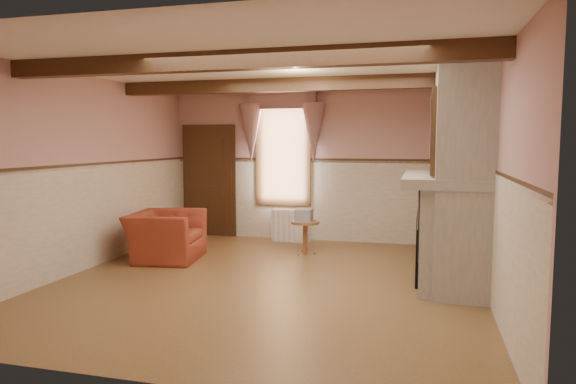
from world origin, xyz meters
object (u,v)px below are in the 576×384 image
(radiator, at_px, (291,226))
(mantel_clock, at_px, (443,164))
(oil_lamp, at_px, (444,162))
(armchair, at_px, (166,236))
(side_table, at_px, (305,238))
(bowl, at_px, (445,171))

(radiator, distance_m, mantel_clock, 3.19)
(mantel_clock, distance_m, oil_lamp, 0.31)
(armchair, bearing_deg, oil_lamp, -94.47)
(mantel_clock, bearing_deg, oil_lamp, -90.00)
(side_table, relative_size, bowl, 1.52)
(side_table, xyz_separation_m, mantel_clock, (2.13, -0.34, 1.25))
(radiator, bearing_deg, oil_lamp, -29.90)
(radiator, bearing_deg, side_table, -61.10)
(mantel_clock, xyz_separation_m, oil_lamp, (0.00, -0.31, 0.04))
(armchair, bearing_deg, radiator, -47.00)
(mantel_clock, bearing_deg, bowl, -90.00)
(bowl, relative_size, oil_lamp, 1.29)
(bowl, bearing_deg, mantel_clock, 90.00)
(armchair, distance_m, mantel_clock, 4.35)
(mantel_clock, bearing_deg, side_table, 170.82)
(radiator, bearing_deg, bowl, -37.17)
(side_table, relative_size, radiator, 0.79)
(radiator, distance_m, oil_lamp, 3.34)
(bowl, bearing_deg, side_table, 151.46)
(bowl, distance_m, oil_lamp, 0.51)
(bowl, height_order, mantel_clock, mantel_clock)
(side_table, relative_size, mantel_clock, 2.29)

